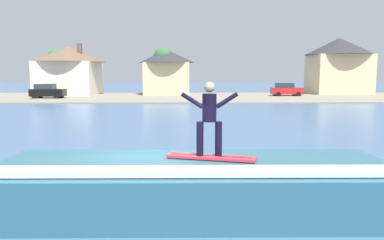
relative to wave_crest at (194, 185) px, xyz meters
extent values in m
plane|color=#3F5F8A|center=(-1.06, 0.78, -0.58)|extent=(260.00, 260.00, 0.00)
cube|color=#2C5D70|center=(0.00, 0.03, -0.03)|extent=(9.12, 3.22, 1.09)
cube|color=#2C5D70|center=(0.00, -0.37, 0.57)|extent=(7.75, 1.45, 0.12)
cube|color=white|center=(0.00, -1.01, 0.59)|extent=(8.21, 0.58, 0.12)
cube|color=#D8333F|center=(0.39, -0.09, 0.68)|extent=(2.06, 0.93, 0.06)
cube|color=black|center=(0.39, -0.09, 0.71)|extent=(1.81, 0.54, 0.01)
cylinder|color=black|center=(0.14, -0.07, 1.10)|extent=(0.16, 0.16, 0.79)
cylinder|color=black|center=(0.56, -0.07, 1.10)|extent=(0.16, 0.16, 0.79)
cylinder|color=black|center=(0.35, -0.07, 1.81)|extent=(0.32, 0.32, 0.63)
sphere|color=tan|center=(0.35, -0.07, 2.28)|extent=(0.24, 0.24, 0.24)
cylinder|color=black|center=(-0.04, -0.07, 1.98)|extent=(0.52, 0.10, 0.38)
cylinder|color=black|center=(0.74, -0.07, 1.98)|extent=(0.52, 0.10, 0.38)
cube|color=gray|center=(-1.06, 41.61, -0.53)|extent=(120.00, 20.45, 0.10)
cube|color=black|center=(-17.62, 38.79, 0.19)|extent=(4.13, 1.75, 0.90)
cube|color=#262D38|center=(-17.93, 38.79, 0.96)|extent=(2.27, 1.58, 0.64)
cylinder|color=black|center=(-16.28, 39.71, -0.26)|extent=(0.64, 0.22, 0.64)
cylinder|color=black|center=(-16.28, 37.86, -0.26)|extent=(0.64, 0.22, 0.64)
cylinder|color=black|center=(-18.96, 39.71, -0.26)|extent=(0.64, 0.22, 0.64)
cylinder|color=black|center=(-18.96, 37.86, -0.26)|extent=(0.64, 0.22, 0.64)
cube|color=red|center=(13.30, 43.26, 0.19)|extent=(4.15, 1.85, 0.90)
cube|color=#262D38|center=(12.99, 43.26, 0.96)|extent=(2.28, 1.67, 0.64)
cylinder|color=black|center=(14.65, 44.24, -0.26)|extent=(0.64, 0.22, 0.64)
cylinder|color=black|center=(14.65, 42.28, -0.26)|extent=(0.64, 0.22, 0.64)
cylinder|color=black|center=(11.95, 44.24, -0.26)|extent=(0.64, 0.22, 0.64)
cylinder|color=black|center=(11.95, 42.28, -0.26)|extent=(0.64, 0.22, 0.64)
cube|color=silver|center=(-17.23, 46.25, 1.81)|extent=(7.83, 8.36, 4.77)
cone|color=brown|center=(-17.23, 46.25, 5.29)|extent=(10.37, 10.37, 2.20)
cube|color=brown|center=(-15.27, 45.00, 5.79)|extent=(0.60, 0.60, 1.80)
cube|color=beige|center=(22.50, 48.95, 2.38)|extent=(8.07, 7.34, 5.92)
cone|color=#2D2D33|center=(22.50, 48.95, 6.58)|extent=(10.00, 10.00, 2.49)
cube|color=beige|center=(-3.24, 46.71, 1.76)|extent=(6.41, 5.71, 4.69)
cone|color=#2D2D33|center=(-3.24, 46.71, 5.04)|extent=(7.95, 7.95, 1.86)
cylinder|color=brown|center=(-19.59, 47.97, 1.84)|extent=(0.45, 0.45, 4.85)
sphere|color=#24762E|center=(-19.59, 47.97, 4.98)|extent=(2.38, 2.38, 2.38)
cylinder|color=brown|center=(-3.80, 46.24, 1.81)|extent=(0.56, 0.56, 4.79)
sphere|color=#326737|center=(-3.80, 46.24, 4.98)|extent=(2.59, 2.59, 2.59)
camera|label=1|loc=(-0.11, -8.57, 2.58)|focal=35.51mm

